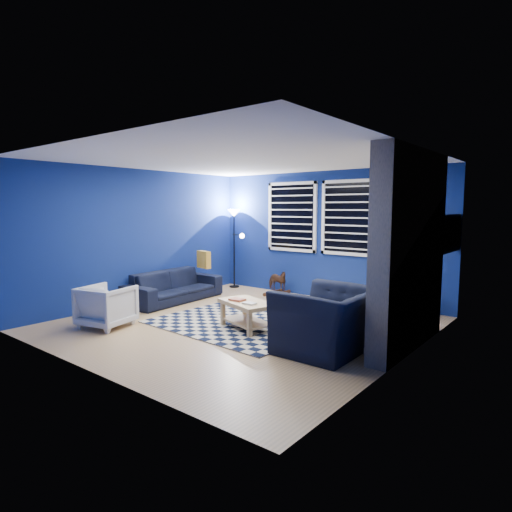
{
  "coord_description": "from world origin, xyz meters",
  "views": [
    {
      "loc": [
        4.19,
        -4.89,
        1.79
      ],
      "look_at": [
        0.04,
        0.3,
        1.03
      ],
      "focal_mm": 30.0,
      "sensor_mm": 36.0,
      "label": 1
    }
  ],
  "objects_px": {
    "cabinet": "(403,298)",
    "coffee_table": "(247,309)",
    "rocking_horse": "(277,281)",
    "armchair_bent": "(107,306)",
    "armchair_big": "(329,320)",
    "sofa": "(174,286)",
    "tv": "(450,233)",
    "floor_lamp": "(235,224)"
  },
  "relations": [
    {
      "from": "armchair_bent",
      "to": "rocking_horse",
      "type": "height_order",
      "value": "armchair_bent"
    },
    {
      "from": "sofa",
      "to": "cabinet",
      "type": "relative_size",
      "value": 2.83
    },
    {
      "from": "armchair_big",
      "to": "cabinet",
      "type": "distance_m",
      "value": 2.53
    },
    {
      "from": "coffee_table",
      "to": "tv",
      "type": "bearing_deg",
      "value": 44.64
    },
    {
      "from": "tv",
      "to": "armchair_big",
      "type": "bearing_deg",
      "value": -109.05
    },
    {
      "from": "armchair_big",
      "to": "sofa",
      "type": "bearing_deg",
      "value": -101.08
    },
    {
      "from": "coffee_table",
      "to": "floor_lamp",
      "type": "height_order",
      "value": "floor_lamp"
    },
    {
      "from": "armchair_bent",
      "to": "coffee_table",
      "type": "xyz_separation_m",
      "value": [
        1.74,
        1.2,
        -0.01
      ]
    },
    {
      "from": "armchair_bent",
      "to": "sofa",
      "type": "bearing_deg",
      "value": -86.15
    },
    {
      "from": "sofa",
      "to": "tv",
      "type": "bearing_deg",
      "value": -75.12
    },
    {
      "from": "cabinet",
      "to": "coffee_table",
      "type": "bearing_deg",
      "value": -98.15
    },
    {
      "from": "tv",
      "to": "armchair_bent",
      "type": "bearing_deg",
      "value": -139.44
    },
    {
      "from": "tv",
      "to": "sofa",
      "type": "distance_m",
      "value": 4.92
    },
    {
      "from": "armchair_big",
      "to": "cabinet",
      "type": "xyz_separation_m",
      "value": [
        0.03,
        2.53,
        -0.13
      ]
    },
    {
      "from": "tv",
      "to": "floor_lamp",
      "type": "distance_m",
      "value": 4.58
    },
    {
      "from": "armchair_big",
      "to": "floor_lamp",
      "type": "distance_m",
      "value": 4.67
    },
    {
      "from": "cabinet",
      "to": "armchair_bent",
      "type": "bearing_deg",
      "value": -108.64
    },
    {
      "from": "armchair_big",
      "to": "rocking_horse",
      "type": "xyz_separation_m",
      "value": [
        -2.56,
        2.44,
        -0.1
      ]
    },
    {
      "from": "sofa",
      "to": "armchair_big",
      "type": "height_order",
      "value": "armchair_big"
    },
    {
      "from": "tv",
      "to": "sofa",
      "type": "bearing_deg",
      "value": -160.97
    },
    {
      "from": "armchair_bent",
      "to": "coffee_table",
      "type": "relative_size",
      "value": 0.7
    },
    {
      "from": "armchair_bent",
      "to": "rocking_horse",
      "type": "relative_size",
      "value": 1.32
    },
    {
      "from": "cabinet",
      "to": "armchair_big",
      "type": "bearing_deg",
      "value": -68.07
    },
    {
      "from": "tv",
      "to": "rocking_horse",
      "type": "distance_m",
      "value": 3.53
    },
    {
      "from": "armchair_big",
      "to": "coffee_table",
      "type": "height_order",
      "value": "armchair_big"
    },
    {
      "from": "sofa",
      "to": "rocking_horse",
      "type": "distance_m",
      "value": 2.09
    },
    {
      "from": "armchair_bent",
      "to": "coffee_table",
      "type": "bearing_deg",
      "value": -159.49
    },
    {
      "from": "rocking_horse",
      "to": "floor_lamp",
      "type": "distance_m",
      "value": 1.68
    },
    {
      "from": "sofa",
      "to": "rocking_horse",
      "type": "xyz_separation_m",
      "value": [
        1.19,
        1.72,
        0.0
      ]
    },
    {
      "from": "tv",
      "to": "coffee_table",
      "type": "bearing_deg",
      "value": -135.36
    },
    {
      "from": "sofa",
      "to": "coffee_table",
      "type": "distance_m",
      "value": 2.41
    },
    {
      "from": "armchair_bent",
      "to": "armchair_big",
      "type": "bearing_deg",
      "value": -174.91
    },
    {
      "from": "coffee_table",
      "to": "armchair_big",
      "type": "bearing_deg",
      "value": -4.24
    },
    {
      "from": "rocking_horse",
      "to": "coffee_table",
      "type": "xyz_separation_m",
      "value": [
        1.14,
        -2.34,
        0.01
      ]
    },
    {
      "from": "tv",
      "to": "armchair_bent",
      "type": "relative_size",
      "value": 1.44
    },
    {
      "from": "armchair_bent",
      "to": "rocking_horse",
      "type": "distance_m",
      "value": 3.59
    },
    {
      "from": "sofa",
      "to": "coffee_table",
      "type": "relative_size",
      "value": 2.01
    },
    {
      "from": "armchair_big",
      "to": "armchair_bent",
      "type": "xyz_separation_m",
      "value": [
        -3.16,
        -1.1,
        -0.08
      ]
    },
    {
      "from": "sofa",
      "to": "cabinet",
      "type": "height_order",
      "value": "cabinet"
    },
    {
      "from": "coffee_table",
      "to": "cabinet",
      "type": "bearing_deg",
      "value": 59.12
    },
    {
      "from": "tv",
      "to": "rocking_horse",
      "type": "bearing_deg",
      "value": 177.22
    },
    {
      "from": "armchair_bent",
      "to": "rocking_horse",
      "type": "xyz_separation_m",
      "value": [
        0.6,
        3.54,
        -0.02
      ]
    }
  ]
}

